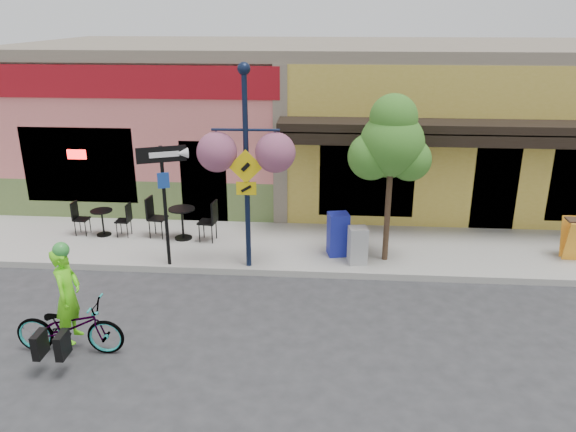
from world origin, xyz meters
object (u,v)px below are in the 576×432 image
Objects in this scene: cyclist_rider at (70,309)px; newspaper_box_blue at (338,234)px; building at (323,116)px; bicycle at (69,326)px; newspaper_box_grey at (358,245)px; one_way_sign at (165,207)px; street_tree at (390,179)px; lamp_post at (246,170)px.

cyclist_rider is 5.98m from newspaper_box_blue.
building reaches higher than cyclist_rider.
newspaper_box_grey is at bearing -54.74° from bicycle.
newspaper_box_blue is 0.61m from newspaper_box_grey.
one_way_sign is (0.77, 3.23, 1.00)m from bicycle.
building is 10.91m from cyclist_rider.
one_way_sign is 0.71× the size of street_tree.
cyclist_rider is 1.64× the size of newspaper_box_blue.
newspaper_box_grey is 0.22× the size of street_tree.
lamp_post reaches higher than bicycle.
cyclist_rider is 1.95× the size of newspaper_box_grey.
building is at bearing 103.83° from street_tree.
cyclist_rider is at bearing -111.31° from building.
cyclist_rider reaches higher than newspaper_box_grey.
street_tree is at bearing -76.17° from building.
cyclist_rider is at bearing -150.57° from newspaper_box_blue.
cyclist_rider is at bearing -91.11° from bicycle.
building reaches higher than newspaper_box_grey.
bicycle is at bearing -145.12° from street_tree.
street_tree is (5.51, 3.84, 1.53)m from bicycle.
bicycle is 6.07m from newspaper_box_grey.
newspaper_box_blue is (4.41, 4.03, -0.17)m from cyclist_rider.
cyclist_rider is 4.38m from lamp_post.
newspaper_box_blue reaches higher than bicycle.
cyclist_rider is 0.61× the size of one_way_sign.
newspaper_box_blue reaches higher than newspaper_box_grey.
lamp_post is at bearing 176.49° from newspaper_box_grey.
bicycle is 4.53m from lamp_post.
lamp_post is 2.66m from newspaper_box_blue.
one_way_sign is at bearing -14.48° from bicycle.
newspaper_box_blue is 1.74m from street_tree.
bicycle is at bearing -154.57° from newspaper_box_grey.
street_tree is (0.63, 0.25, 1.44)m from newspaper_box_grey.
newspaper_box_grey is (4.89, 3.60, 0.09)m from bicycle.
one_way_sign is at bearing 174.21° from newspaper_box_grey.
building is 4.89× the size of street_tree.
building reaches higher than one_way_sign.
lamp_post reaches higher than street_tree.
newspaper_box_grey is (4.12, 0.37, -0.91)m from one_way_sign.
building is at bearing -22.42° from cyclist_rider.
cyclist_rider is (0.05, 0.00, 0.34)m from bicycle.
street_tree is (2.99, 0.55, -0.30)m from lamp_post.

